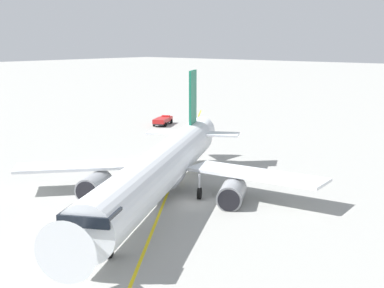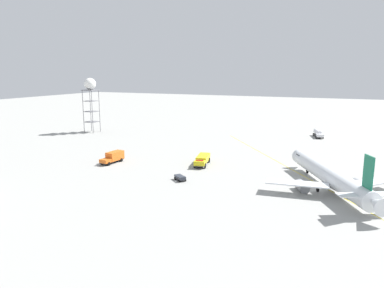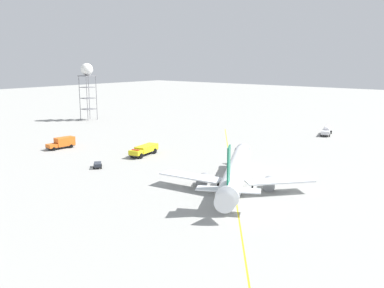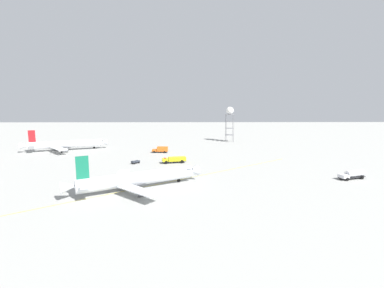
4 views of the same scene
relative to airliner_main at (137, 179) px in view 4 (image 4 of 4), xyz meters
The scene contains 9 objects.
ground_plane 3.42m from the airliner_main, 112.42° to the left, with size 600.00×600.00×0.00m, color #9E9E99.
airliner_main is the anchor object (origin of this frame).
airliner_secondary 84.06m from the airliner_main, 127.67° to the left, with size 40.90×31.37×11.43m.
fire_tender_truck 35.67m from the airliner_main, 75.30° to the left, with size 10.36×4.91×2.50m.
baggage_truck_truck 34.38m from the airliner_main, 102.20° to the left, with size 3.55×3.77×1.22m.
fuel_tanker_truck 69.90m from the airliner_main, ahead, with size 9.69×4.95×2.87m.
catering_truck_truck 58.88m from the airliner_main, 89.14° to the left, with size 8.15×3.43×3.10m.
radar_tower 109.78m from the airliner_main, 67.02° to the left, with size 5.59×5.59×23.08m.
taxiway_centreline 4.43m from the airliner_main, 41.50° to the left, with size 110.98×80.66×0.01m.
Camera 4 is at (15.67, -75.66, 24.17)m, focal length 24.50 mm.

